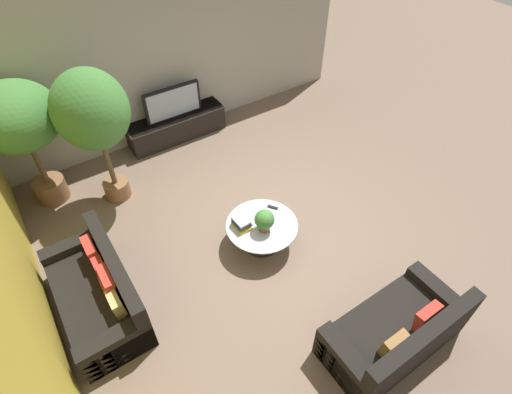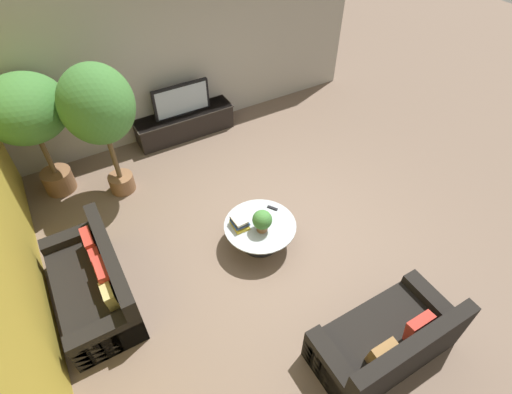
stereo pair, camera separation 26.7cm
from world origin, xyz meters
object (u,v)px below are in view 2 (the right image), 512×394
Objects in this scene: television at (181,100)px; media_console at (185,124)px; couch_near_entry at (386,342)px; potted_plant_tabletop at (262,220)px; potted_palm_corner at (98,108)px; coffee_table at (260,230)px; couch_by_wall at (95,285)px; potted_palm_tall at (27,113)px.

media_console is at bearing 90.00° from television.
television is 0.65× the size of couch_near_entry.
couch_near_entry is 2.15m from potted_plant_tabletop.
potted_palm_corner is (-1.55, -0.94, 0.82)m from television.
television is at bearing -90.00° from media_console.
coffee_table is 2.90m from potted_palm_corner.
media_console is 1.08× the size of couch_by_wall.
coffee_table is at bearing 77.47° from potted_plant_tabletop.
couch_by_wall is (-2.43, -2.85, -0.48)m from television.
television is 3.16× the size of potted_plant_tabletop.
couch_by_wall is at bearing 171.23° from potted_plant_tabletop.
couch_near_entry is (0.27, -5.29, -0.49)m from television.
media_console is 3.75m from couch_by_wall.
television is at bearing 87.53° from coffee_table.
media_console is 3.12m from coffee_table.
media_console is 1.85× the size of coffee_table.
television reaches higher than potted_plant_tabletop.
couch_near_entry is 0.75× the size of potted_palm_corner.
couch_near_entry is at bearing -67.34° from potted_palm_corner.
coffee_table is 3.77m from potted_palm_tall.
potted_palm_corner is (-1.82, 4.35, 1.31)m from couch_near_entry.
media_console is 2.25m from potted_palm_corner.
potted_plant_tabletop is at bearing -102.53° from coffee_table.
couch_by_wall is at bearing -42.09° from couch_near_entry.
television is at bearing 87.25° from potted_plant_tabletop.
media_console is 3.22m from potted_plant_tabletop.
potted_palm_corner is (-1.42, 2.17, 1.31)m from coffee_table.
media_console is 0.93× the size of potted_palm_tall.
couch_near_entry reaches higher than potted_plant_tabletop.
potted_palm_tall is 3.73m from potted_plant_tabletop.
potted_palm_corner reaches higher than television.
media_console is at bearing 87.53° from coffee_table.
television is 3.78m from couch_by_wall.
potted_palm_tall reaches higher than media_console.
media_console is at bearing -87.11° from couch_near_entry.
media_console is at bearing 139.48° from couch_by_wall.
potted_palm_tall is (-2.72, 4.89, 1.21)m from couch_near_entry.
television is 5.32m from couch_near_entry.
coffee_table is 0.50× the size of potted_palm_tall.
couch_by_wall reaches higher than media_console.
potted_plant_tabletop is (-0.02, -0.09, 0.31)m from coffee_table.
potted_plant_tabletop is at bearing -92.75° from television.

